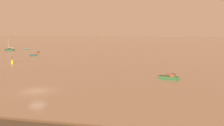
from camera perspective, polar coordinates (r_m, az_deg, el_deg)
ground_plane at (r=39.89m, az=-18.24°, el=-6.63°), size 800.00×800.00×0.00m
rowboat_moored_2 at (r=111.34m, az=-17.99°, el=2.57°), size 1.63×3.19×0.48m
rowboat_moored_3 at (r=97.94m, az=-19.02°, el=1.86°), size 3.16×3.43×0.55m
sailboat_moored_0 at (r=130.19m, az=-24.15°, el=3.04°), size 5.63×2.45×6.11m
motorboat_moored_1 at (r=48.48m, az=14.64°, el=-3.64°), size 4.63×2.88×1.67m
rowboat_moored_4 at (r=133.67m, az=-20.49°, el=3.30°), size 3.49×3.29×0.57m
channel_buoy at (r=76.62m, az=-23.59°, el=0.29°), size 0.90×0.90×2.30m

